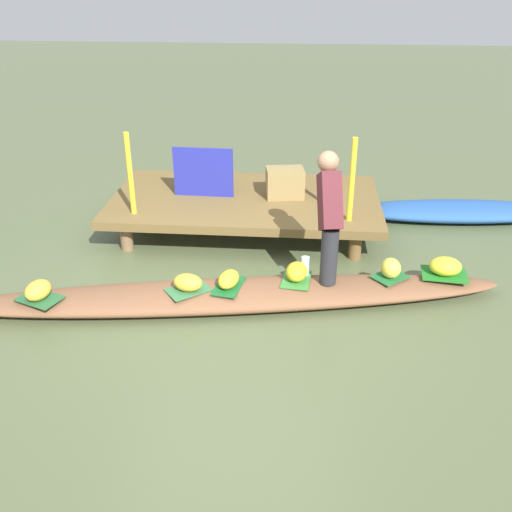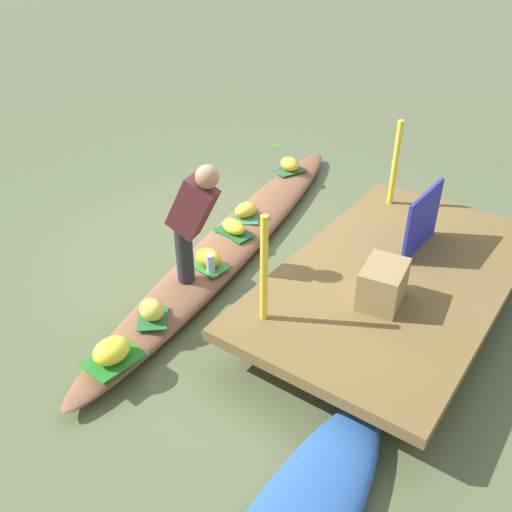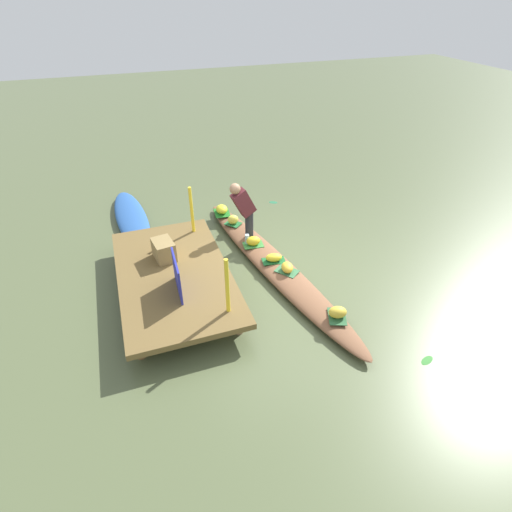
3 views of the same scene
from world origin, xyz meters
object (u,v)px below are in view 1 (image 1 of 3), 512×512
Objects in this scene: banana_bunch_3 at (445,266)px; banana_bunch_4 at (38,290)px; banana_bunch_1 at (297,272)px; banana_bunch_5 at (229,279)px; moored_boat at (458,211)px; produce_crate at (285,183)px; vendor_boat at (231,295)px; banana_bunch_0 at (188,282)px; market_banner at (203,172)px; water_bottle at (305,266)px; vendor_person at (329,211)px; banana_bunch_2 at (391,268)px.

banana_bunch_3 is 3.83m from banana_bunch_4.
banana_bunch_5 is at bearing -164.11° from banana_bunch_1.
produce_crate reaches higher than moored_boat.
banana_bunch_0 is (-0.39, -0.11, 0.18)m from vendor_boat.
moored_boat is (2.62, 2.29, 0.01)m from vendor_boat.
water_bottle is at bearing -49.26° from market_banner.
banana_bunch_5 is at bearing -178.32° from vendor_boat.
banana_bunch_4 reaches higher than banana_bunch_0.
moored_boat is 3.26m from market_banner.
vendor_person is 6.04× the size of water_bottle.
market_banner is 1.62× the size of produce_crate.
moored_boat is at bearing 46.25° from water_bottle.
banana_bunch_2 reaches higher than banana_bunch_4.
vendor_person reaches higher than banana_bunch_0.
market_banner is (-1.43, 1.54, -0.19)m from vendor_person.
produce_crate is (0.45, 1.87, 0.30)m from banana_bunch_5.
moored_boat is 2.80m from water_bottle.
banana_bunch_0 is 1.46m from vendor_person.
banana_bunch_2 is 2.57m from market_banner.
vendor_boat is 1.21m from vendor_person.
vendor_boat is at bearing -71.31° from market_banner.
banana_bunch_2 is 0.73× the size of banana_bunch_3.
market_banner reaches higher than banana_bunch_5.
banana_bunch_1 is 0.92× the size of banana_bunch_5.
banana_bunch_1 is at bearing -162.70° from vendor_person.
produce_crate reaches higher than water_bottle.
banana_bunch_1 is 0.23× the size of vendor_person.
banana_bunch_5 reaches higher than vendor_boat.
banana_bunch_3 is 1.31m from vendor_person.
banana_bunch_5 is 1.13m from vendor_person.
vendor_person is (0.28, 0.09, 0.60)m from banana_bunch_1.
water_bottle is at bearing 21.08° from banana_bunch_5.
banana_bunch_3 is at bearing -26.50° from market_banner.
banana_bunch_3 is at bearing 11.12° from banana_bunch_5.
banana_bunch_1 is at bearing 15.73° from banana_bunch_0.
vendor_person is (-1.73, -2.02, 0.78)m from moored_boat.
water_bottle is at bearing -137.63° from moored_boat.
banana_bunch_5 is at bearing -103.45° from produce_crate.
market_banner reaches higher than water_bottle.
banana_bunch_0 is 1.38× the size of water_bottle.
water_bottle is 1.64m from produce_crate.
water_bottle reaches higher than banana_bunch_3.
produce_crate is (-2.19, -0.42, 0.46)m from moored_boat.
moored_boat is 2.77m from vendor_person.
banana_bunch_4 is 3.10m from produce_crate.
banana_bunch_1 is 0.66m from banana_bunch_5.
banana_bunch_0 is (-3.01, -2.39, 0.17)m from moored_boat.
banana_bunch_1 is at bearing 15.89° from banana_bunch_5.
banana_bunch_3 is at bearing 1.52° from vendor_boat.
water_bottle is (-0.82, -0.04, -0.00)m from banana_bunch_2.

